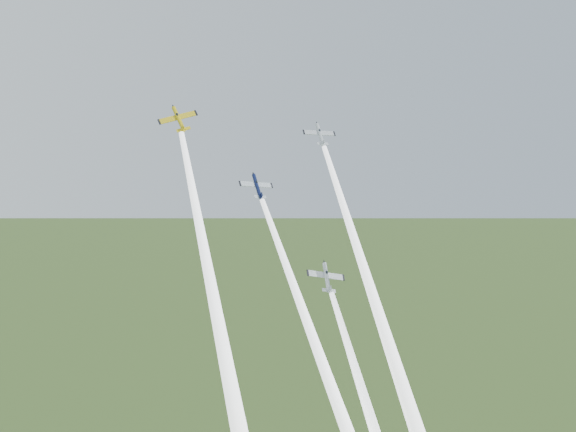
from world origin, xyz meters
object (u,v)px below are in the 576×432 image
at_px(plane_yellow, 179,119).
at_px(plane_navy, 257,186).
at_px(plane_silver_right, 320,134).
at_px(plane_silver_low, 327,277).

bearing_deg(plane_yellow, plane_navy, 18.65).
xyz_separation_m(plane_navy, plane_silver_right, (12.74, -3.25, 9.66)).
relative_size(plane_navy, plane_silver_right, 1.04).
bearing_deg(plane_silver_right, plane_navy, -175.64).
relative_size(plane_yellow, plane_navy, 0.99).
bearing_deg(plane_silver_low, plane_navy, 124.46).
distance_m(plane_yellow, plane_navy, 20.46).
relative_size(plane_yellow, plane_silver_right, 1.03).
bearing_deg(plane_navy, plane_silver_low, -62.63).
height_order(plane_yellow, plane_silver_low, plane_yellow).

